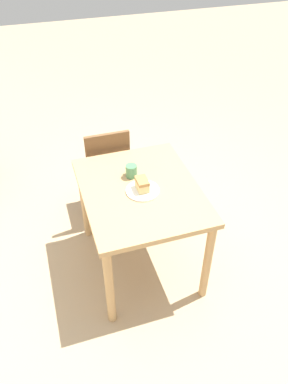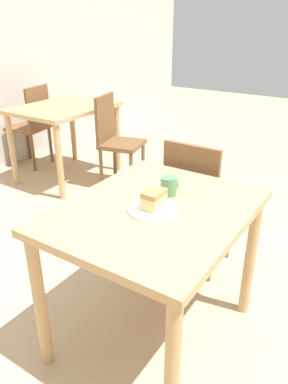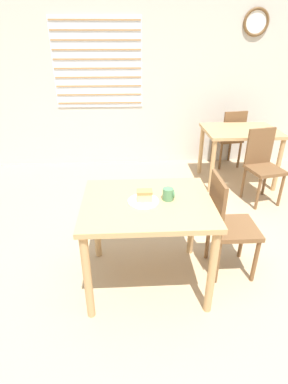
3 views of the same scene
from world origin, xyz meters
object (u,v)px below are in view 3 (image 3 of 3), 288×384
(chair_near_window, at_px, (227,223))
(chair_far_corner, at_px, (262,164))
(dining_table_near, at_px, (147,215))
(dining_table_far, at_px, (240,138))
(chair_far_opposite, at_px, (229,137))
(cake_slice, at_px, (145,195))
(coffee_mug, at_px, (169,194))
(plate, at_px, (143,201))

(chair_near_window, xyz_separation_m, chair_far_corner, (0.84, 1.28, 0.00))
(dining_table_near, distance_m, dining_table_far, 2.40)
(dining_table_far, height_order, chair_near_window, chair_near_window)
(chair_far_opposite, height_order, cake_slice, chair_far_opposite)
(chair_near_window, height_order, chair_far_corner, same)
(dining_table_near, xyz_separation_m, dining_table_far, (1.41, 1.95, -0.01))
(chair_far_corner, xyz_separation_m, cake_slice, (-1.54, -1.39, 0.34))
(chair_far_corner, bearing_deg, cake_slice, -150.25)
(dining_table_far, xyz_separation_m, coffee_mug, (-1.25, -1.93, 0.18))
(chair_far_corner, relative_size, plate, 3.90)
(dining_table_near, xyz_separation_m, coffee_mug, (0.16, 0.02, 0.16))
(chair_near_window, distance_m, chair_far_corner, 1.53)
(coffee_mug, bearing_deg, dining_table_far, 57.14)
(dining_table_far, xyz_separation_m, cake_slice, (-1.43, -1.95, 0.18))
(chair_far_opposite, bearing_deg, plate, 50.08)
(chair_near_window, bearing_deg, dining_table_far, -21.53)
(plate, bearing_deg, coffee_mug, 7.67)
(dining_table_near, relative_size, dining_table_far, 1.00)
(chair_far_corner, xyz_separation_m, chair_far_opposite, (-0.06, 1.13, 0.00))
(dining_table_far, distance_m, chair_far_corner, 0.60)
(coffee_mug, bearing_deg, chair_far_corner, 45.19)
(dining_table_near, bearing_deg, coffee_mug, 6.53)
(dining_table_near, relative_size, chair_far_corner, 1.09)
(dining_table_far, relative_size, cake_slice, 8.62)
(plate, bearing_deg, dining_table_near, 13.62)
(cake_slice, height_order, coffee_mug, cake_slice)
(dining_table_far, distance_m, coffee_mug, 2.30)
(plate, distance_m, coffee_mug, 0.20)
(chair_near_window, relative_size, chair_far_corner, 1.00)
(chair_far_corner, bearing_deg, coffee_mug, -147.16)
(chair_far_opposite, distance_m, plate, 2.94)
(cake_slice, bearing_deg, dining_table_far, 53.83)
(dining_table_near, xyz_separation_m, plate, (-0.03, -0.01, 0.12))
(dining_table_far, bearing_deg, chair_far_opposite, 84.92)
(dining_table_near, height_order, dining_table_far, dining_table_near)
(dining_table_near, height_order, chair_far_corner, chair_far_corner)
(dining_table_near, bearing_deg, chair_near_window, 8.30)
(dining_table_near, height_order, chair_far_opposite, chair_far_opposite)
(dining_table_far, height_order, chair_far_opposite, chair_far_opposite)
(dining_table_near, xyz_separation_m, chair_far_corner, (1.52, 1.38, -0.17))
(plate, bearing_deg, chair_far_corner, 41.95)
(plate, relative_size, coffee_mug, 2.47)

